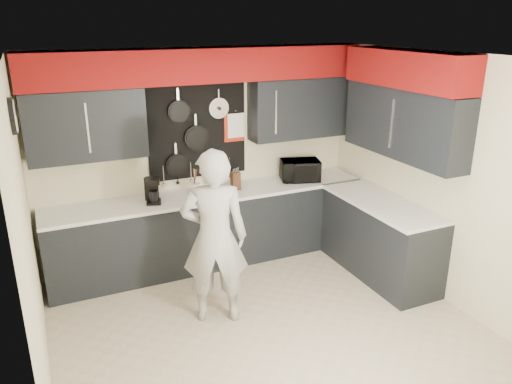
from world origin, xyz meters
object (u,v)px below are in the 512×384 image
coffee_maker (153,190)px  utensil_crock (196,190)px  knife_block (236,181)px  microwave (300,170)px  person (215,238)px

coffee_maker → utensil_crock: bearing=16.2°
knife_block → microwave: bearing=-1.1°
person → coffee_maker: bearing=-53.6°
microwave → person: (-1.59, -1.16, -0.16)m
microwave → utensil_crock: size_ratio=3.27×
utensil_crock → knife_block: bearing=0.6°
microwave → knife_block: bearing=-163.0°
knife_block → person: person is taller
utensil_crock → coffee_maker: size_ratio=0.51×
microwave → utensil_crock: (-1.40, -0.01, -0.06)m
utensil_crock → person: bearing=-99.2°
microwave → knife_block: size_ratio=2.20×
microwave → person: bearing=-126.9°
utensil_crock → person: 1.18m
coffee_maker → person: bearing=-60.0°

